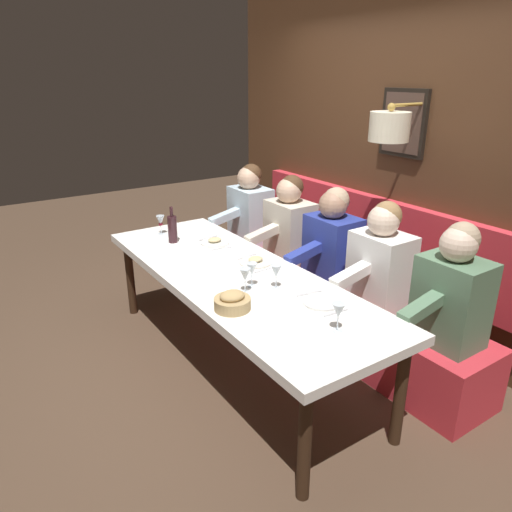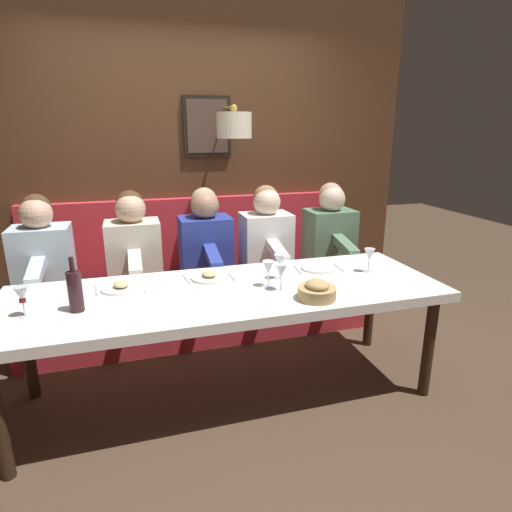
% 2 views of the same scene
% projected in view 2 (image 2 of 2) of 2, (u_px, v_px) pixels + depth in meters
% --- Properties ---
extents(ground_plane, '(12.00, 12.00, 0.00)m').
position_uv_depth(ground_plane, '(230.00, 395.00, 2.79)').
color(ground_plane, '#4C3828').
extents(dining_table, '(0.90, 2.64, 0.74)m').
position_uv_depth(dining_table, '(228.00, 299.00, 2.60)').
color(dining_table, white).
rests_on(dining_table, ground_plane).
extents(banquette_bench, '(0.52, 2.84, 0.45)m').
position_uv_depth(banquette_bench, '(205.00, 310.00, 3.54)').
color(banquette_bench, red).
rests_on(banquette_bench, ground_plane).
extents(back_wall_panel, '(0.59, 4.04, 2.90)m').
position_uv_depth(back_wall_panel, '(190.00, 165.00, 3.74)').
color(back_wall_panel, '#51331E').
rests_on(back_wall_panel, ground_plane).
extents(diner_nearest, '(0.60, 0.40, 0.79)m').
position_uv_depth(diner_nearest, '(330.00, 232.00, 3.67)').
color(diner_nearest, '#567A5B').
rests_on(diner_nearest, banquette_bench).
extents(diner_near, '(0.60, 0.40, 0.79)m').
position_uv_depth(diner_near, '(266.00, 237.00, 3.51)').
color(diner_near, white).
rests_on(diner_near, banquette_bench).
extents(diner_middle, '(0.60, 0.40, 0.79)m').
position_uv_depth(diner_middle, '(206.00, 242.00, 3.37)').
color(diner_middle, '#283893').
rests_on(diner_middle, banquette_bench).
extents(diner_far, '(0.60, 0.40, 0.79)m').
position_uv_depth(diner_far, '(134.00, 247.00, 3.22)').
color(diner_far, beige).
rests_on(diner_far, banquette_bench).
extents(diner_farthest, '(0.60, 0.40, 0.79)m').
position_uv_depth(diner_farthest, '(42.00, 254.00, 3.05)').
color(diner_farthest, silver).
rests_on(diner_farthest, banquette_bench).
extents(place_setting_0, '(0.24, 0.32, 0.01)m').
position_uv_depth(place_setting_0, '(319.00, 268.00, 2.95)').
color(place_setting_0, silver).
rests_on(place_setting_0, dining_table).
extents(place_setting_1, '(0.24, 0.32, 0.05)m').
position_uv_depth(place_setting_1, '(209.00, 276.00, 2.76)').
color(place_setting_1, silver).
rests_on(place_setting_1, dining_table).
extents(place_setting_2, '(0.24, 0.33, 0.05)m').
position_uv_depth(place_setting_2, '(122.00, 287.00, 2.58)').
color(place_setting_2, white).
rests_on(place_setting_2, dining_table).
extents(wine_glass_0, '(0.07, 0.07, 0.16)m').
position_uv_depth(wine_glass_0, '(369.00, 255.00, 2.86)').
color(wine_glass_0, silver).
rests_on(wine_glass_0, dining_table).
extents(wine_glass_1, '(0.07, 0.07, 0.16)m').
position_uv_depth(wine_glass_1, '(281.00, 272.00, 2.53)').
color(wine_glass_1, silver).
rests_on(wine_glass_1, dining_table).
extents(wine_glass_2, '(0.07, 0.07, 0.16)m').
position_uv_depth(wine_glass_2, '(280.00, 261.00, 2.73)').
color(wine_glass_2, silver).
rests_on(wine_glass_2, dining_table).
extents(wine_glass_3, '(0.07, 0.07, 0.16)m').
position_uv_depth(wine_glass_3, '(22.00, 296.00, 2.17)').
color(wine_glass_3, silver).
rests_on(wine_glass_3, dining_table).
extents(wine_glass_4, '(0.07, 0.07, 0.16)m').
position_uv_depth(wine_glass_4, '(268.00, 268.00, 2.59)').
color(wine_glass_4, silver).
rests_on(wine_glass_4, dining_table).
extents(wine_bottle, '(0.08, 0.08, 0.30)m').
position_uv_depth(wine_bottle, '(75.00, 291.00, 2.24)').
color(wine_bottle, '#33191E').
rests_on(wine_bottle, dining_table).
extents(bread_bowl, '(0.22, 0.22, 0.12)m').
position_uv_depth(bread_bowl, '(317.00, 291.00, 2.42)').
color(bread_bowl, tan).
rests_on(bread_bowl, dining_table).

